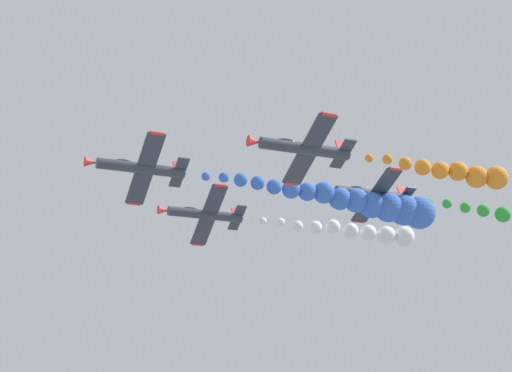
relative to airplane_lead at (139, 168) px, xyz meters
name	(u,v)px	position (x,y,z in m)	size (l,w,h in m)	color
airplane_lead	(139,168)	(0.00, 0.00, 0.00)	(8.14, 10.35, 5.63)	#333842
smoke_trail_lead	(373,204)	(-0.90, -26.08, -1.25)	(3.90, 26.92, 4.31)	blue
airplane_left_inner	(303,148)	(-12.55, -12.14, -0.29)	(8.68, 10.35, 4.67)	#333842
smoke_trail_left_inner	(463,173)	(-13.86, -28.80, -1.09)	(3.84, 14.51, 2.79)	orange
airplane_right_inner	(204,214)	(12.44, -11.26, -0.66)	(8.06, 10.35, 5.75)	#333842
smoke_trail_right_inner	(368,233)	(10.72, -31.95, -1.30)	(4.24, 19.61, 2.93)	white
airplane_left_outer	(371,194)	(-0.61, -26.09, -0.06)	(8.86, 10.35, 4.26)	#333842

